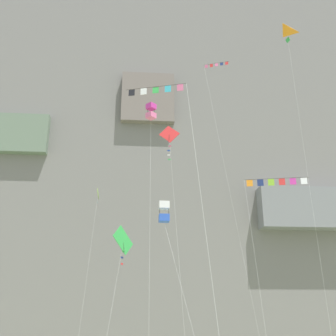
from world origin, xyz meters
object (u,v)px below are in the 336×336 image
object	(u,v)px
kite_banner_upper_left	(164,118)
kite_box_mid_left	(151,112)
kite_diamond_low_left	(97,205)
kite_banner_mid_center	(276,186)
kite_box_far_right	(164,212)
kite_banner_low_right	(219,88)
kite_diamond_mid_right	(170,138)
kite_delta_low_center	(285,46)
kite_diamond_high_left	(123,242)

from	to	relation	value
kite_banner_upper_left	kite_box_mid_left	bearing A→B (deg)	90.41
kite_box_mid_left	kite_diamond_low_left	size ratio (longest dim) A/B	1.22
kite_banner_mid_center	kite_diamond_low_left	bearing A→B (deg)	136.75
kite_box_mid_left	kite_banner_mid_center	distance (m)	12.96
kite_box_far_right	kite_banner_mid_center	distance (m)	9.94
kite_banner_low_right	kite_banner_upper_left	distance (m)	33.60
kite_box_mid_left	kite_diamond_low_left	distance (m)	16.21
kite_banner_upper_left	kite_diamond_low_left	bearing A→B (deg)	101.08
kite_banner_low_right	kite_banner_upper_left	size ratio (longest dim) A/B	2.36
kite_banner_mid_center	kite_diamond_mid_right	size ratio (longest dim) A/B	0.67
kite_delta_low_center	kite_diamond_high_left	world-z (taller)	kite_delta_low_center
kite_banner_low_right	kite_diamond_high_left	xyz separation A→B (m)	(-11.03, -9.49, -20.99)
kite_banner_low_right	kite_banner_mid_center	distance (m)	20.61
kite_box_mid_left	kite_diamond_high_left	bearing A→B (deg)	148.56
kite_box_far_right	kite_diamond_high_left	distance (m)	5.06
kite_box_mid_left	kite_banner_low_right	size ratio (longest dim) A/B	0.64
kite_diamond_low_left	kite_diamond_high_left	world-z (taller)	kite_diamond_low_left
kite_banner_low_right	kite_delta_low_center	xyz separation A→B (m)	(5.37, -8.74, 0.19)
kite_banner_low_right	kite_banner_mid_center	bearing A→B (deg)	-81.48
kite_delta_low_center	kite_banner_upper_left	world-z (taller)	kite_delta_low_center
kite_banner_low_right	kite_diamond_mid_right	bearing A→B (deg)	-134.39
kite_diamond_low_left	kite_banner_mid_center	bearing A→B (deg)	-43.25
kite_box_mid_left	kite_box_far_right	world-z (taller)	kite_box_mid_left
kite_diamond_mid_right	kite_banner_low_right	bearing A→B (deg)	45.61
kite_banner_low_right	kite_diamond_mid_right	size ratio (longest dim) A/B	1.57
kite_banner_upper_left	kite_diamond_mid_right	bearing A→B (deg)	84.57
kite_box_mid_left	kite_banner_low_right	xyz separation A→B (m)	(8.84, 10.83, 9.29)
kite_delta_low_center	kite_diamond_mid_right	xyz separation A→B (m)	(-12.19, 1.78, -10.37)
kite_delta_low_center	kite_box_mid_left	bearing A→B (deg)	-171.67
kite_box_mid_left	kite_diamond_high_left	world-z (taller)	kite_box_mid_left
kite_banner_mid_center	kite_banner_upper_left	xyz separation A→B (m)	(-10.55, -14.88, -1.37)
kite_box_mid_left	kite_diamond_low_left	bearing A→B (deg)	112.38
kite_banner_upper_left	kite_banner_mid_center	bearing A→B (deg)	54.67
kite_banner_low_right	kite_box_far_right	bearing A→B (deg)	-121.05
kite_diamond_low_left	kite_banner_low_right	distance (m)	20.92
kite_box_mid_left	kite_delta_low_center	size ratio (longest dim) A/B	0.70
kite_diamond_high_left	kite_banner_upper_left	distance (m)	17.99
kite_box_far_right	kite_diamond_high_left	size ratio (longest dim) A/B	1.11
kite_banner_low_right	kite_banner_mid_center	xyz separation A→B (m)	(1.82, -12.17, -16.53)
kite_diamond_low_left	kite_diamond_high_left	size ratio (longest dim) A/B	1.64
kite_banner_mid_center	kite_box_mid_left	bearing A→B (deg)	172.81
kite_diamond_high_left	kite_banner_low_right	bearing A→B (deg)	40.70
kite_delta_low_center	kite_diamond_high_left	size ratio (longest dim) A/B	2.85
kite_box_mid_left	kite_diamond_high_left	distance (m)	11.98
kite_box_mid_left	kite_delta_low_center	world-z (taller)	kite_delta_low_center
kite_box_far_right	kite_delta_low_center	world-z (taller)	kite_delta_low_center
kite_diamond_low_left	kite_box_far_right	world-z (taller)	kite_diamond_low_left
kite_box_mid_left	kite_diamond_mid_right	distance (m)	4.45
kite_diamond_mid_right	kite_banner_upper_left	bearing A→B (deg)	-95.43
kite_box_mid_left	kite_banner_upper_left	bearing A→B (deg)	-89.59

